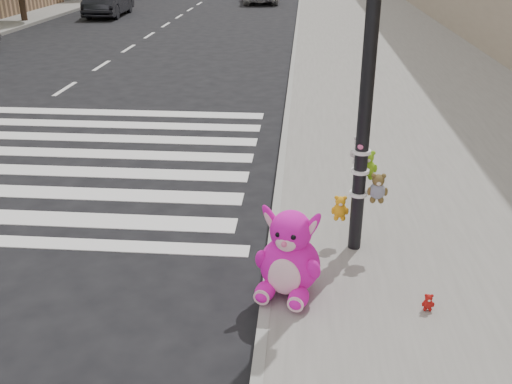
# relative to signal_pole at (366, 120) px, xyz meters

# --- Properties ---
(ground) EXTENTS (120.00, 120.00, 0.00)m
(ground) POSITION_rel_signal_pole_xyz_m (-2.62, -1.81, -1.83)
(ground) COLOR black
(ground) RESTS_ON ground
(sidewalk_near) EXTENTS (7.00, 80.00, 0.14)m
(sidewalk_near) POSITION_rel_signal_pole_xyz_m (2.38, 8.19, -1.76)
(sidewalk_near) COLOR slate
(sidewalk_near) RESTS_ON ground
(curb_edge) EXTENTS (0.12, 80.00, 0.15)m
(curb_edge) POSITION_rel_signal_pole_xyz_m (-1.07, 8.19, -1.76)
(curb_edge) COLOR gray
(curb_edge) RESTS_ON ground
(signal_pole) EXTENTS (0.66, 0.49, 4.00)m
(signal_pole) POSITION_rel_signal_pole_xyz_m (0.00, 0.00, 0.00)
(signal_pole) COLOR black
(signal_pole) RESTS_ON sidewalk_near
(pink_bunny) EXTENTS (0.80, 0.89, 1.04)m
(pink_bunny) POSITION_rel_signal_pole_xyz_m (-0.82, -1.09, -1.26)
(pink_bunny) COLOR #E813B6
(pink_bunny) RESTS_ON sidewalk_near
(red_teddy) EXTENTS (0.14, 0.10, 0.20)m
(red_teddy) POSITION_rel_signal_pole_xyz_m (0.66, -1.31, -1.59)
(red_teddy) COLOR #A91410
(red_teddy) RESTS_ON sidewalk_near
(car_dark_far) EXTENTS (1.78, 4.55, 1.48)m
(car_dark_far) POSITION_rel_signal_pole_xyz_m (-10.68, 23.10, -1.09)
(car_dark_far) COLOR black
(car_dark_far) RESTS_ON ground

